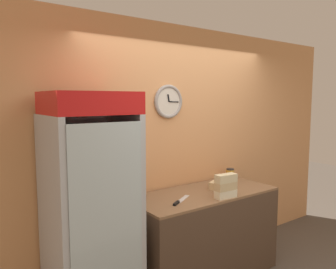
% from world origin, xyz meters
% --- Properties ---
extents(wall_back, '(5.20, 0.09, 2.70)m').
position_xyz_m(wall_back, '(-0.00, 1.30, 1.35)').
color(wall_back, tan).
rests_on(wall_back, ground_plane).
extents(prep_counter, '(1.61, 0.70, 0.92)m').
position_xyz_m(prep_counter, '(0.00, 0.90, 0.46)').
color(prep_counter, '#4C3828').
rests_on(prep_counter, ground_plane).
extents(beverage_cooler, '(0.69, 0.66, 1.96)m').
position_xyz_m(beverage_cooler, '(-1.25, 0.96, 1.06)').
color(beverage_cooler, '#B2B7BC').
rests_on(beverage_cooler, ground_plane).
extents(sandwich_stack_bottom, '(0.23, 0.11, 0.08)m').
position_xyz_m(sandwich_stack_bottom, '(0.04, 0.62, 0.96)').
color(sandwich_stack_bottom, beige).
rests_on(sandwich_stack_bottom, prep_counter).
extents(sandwich_stack_middle, '(0.23, 0.11, 0.08)m').
position_xyz_m(sandwich_stack_middle, '(0.04, 0.62, 1.04)').
color(sandwich_stack_middle, tan).
rests_on(sandwich_stack_middle, sandwich_stack_bottom).
extents(sandwich_stack_top, '(0.23, 0.11, 0.08)m').
position_xyz_m(sandwich_stack_top, '(0.04, 0.62, 1.12)').
color(sandwich_stack_top, beige).
rests_on(sandwich_stack_top, sandwich_stack_middle).
extents(sandwich_flat_left, '(0.25, 0.19, 0.08)m').
position_xyz_m(sandwich_flat_left, '(0.22, 0.93, 0.96)').
color(sandwich_flat_left, tan).
rests_on(sandwich_flat_left, prep_counter).
extents(chefs_knife, '(0.33, 0.22, 0.02)m').
position_xyz_m(chefs_knife, '(-0.42, 0.79, 0.93)').
color(chefs_knife, silver).
rests_on(chefs_knife, prep_counter).
extents(condiment_jar, '(0.10, 0.10, 0.13)m').
position_xyz_m(condiment_jar, '(0.66, 1.14, 0.98)').
color(condiment_jar, gold).
rests_on(condiment_jar, prep_counter).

